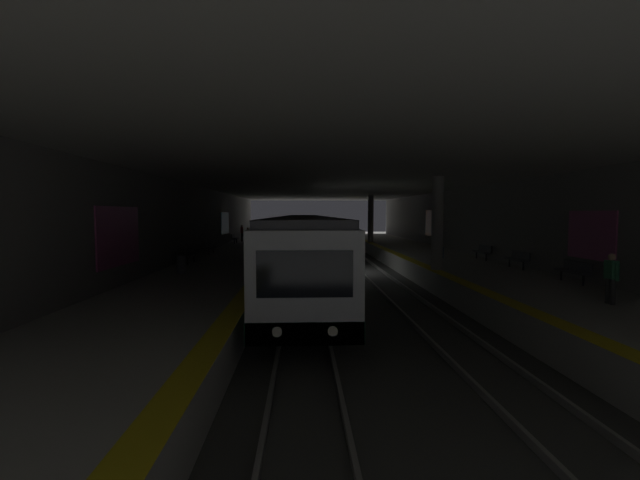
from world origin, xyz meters
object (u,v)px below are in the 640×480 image
at_px(suitcase_rolling, 441,252).
at_px(trash_bin, 181,264).
at_px(metro_train, 303,239).
at_px(backpack_on_floor, 438,246).
at_px(pillar_near, 437,223).
at_px(person_standing_far, 248,235).
at_px(person_walking_mid, 611,277).
at_px(bench_right_far, 235,238).
at_px(bench_right_mid, 210,246).
at_px(pillar_far, 371,218).
at_px(person_waiting_near, 242,232).
at_px(bench_left_far, 483,251).
at_px(bench_left_near, 574,270).
at_px(bench_right_near, 189,254).
at_px(bench_left_mid, 518,258).

height_order(suitcase_rolling, trash_bin, suitcase_rolling).
height_order(metro_train, backpack_on_floor, metro_train).
relative_size(pillar_near, person_standing_far, 2.95).
bearing_deg(backpack_on_floor, suitcase_rolling, 163.33).
height_order(pillar_near, metro_train, pillar_near).
distance_m(person_walking_mid, person_standing_far, 28.64).
height_order(metro_train, bench_right_far, metro_train).
bearing_deg(metro_train, pillar_near, -144.15).
xyz_separation_m(bench_right_mid, backpack_on_floor, (3.45, -16.80, -0.32)).
relative_size(pillar_far, person_waiting_near, 2.79).
bearing_deg(metro_train, bench_left_far, -113.93).
relative_size(pillar_near, metro_train, 0.12).
relative_size(metro_train, person_standing_far, 25.54).
relative_size(bench_left_near, bench_right_near, 1.00).
bearing_deg(bench_right_mid, person_standing_far, -9.88).
xyz_separation_m(bench_right_mid, person_walking_mid, (-16.37, -15.65, 0.31)).
distance_m(bench_left_mid, bench_left_far, 4.11).
xyz_separation_m(bench_left_mid, person_walking_mid, (-8.19, 1.41, 0.31)).
bearing_deg(person_walking_mid, pillar_far, 5.64).
distance_m(metro_train, person_standing_far, 9.21).
height_order(bench_right_far, backpack_on_floor, bench_right_far).
relative_size(bench_left_far, person_walking_mid, 1.10).
xyz_separation_m(bench_left_near, trash_bin, (3.23, 16.33, -0.10)).
height_order(pillar_far, bench_left_far, pillar_far).
relative_size(metro_train, backpack_on_floor, 98.47).
distance_m(pillar_far, bench_left_near, 24.63).
bearing_deg(person_standing_far, bench_left_near, -143.49).
bearing_deg(suitcase_rolling, pillar_near, 159.67).
bearing_deg(bench_left_far, bench_right_near, 93.85).
bearing_deg(metro_train, person_standing_far, 31.77).
xyz_separation_m(bench_right_near, bench_right_far, (15.61, 0.00, 0.00)).
xyz_separation_m(pillar_near, bench_right_near, (3.15, 12.88, -1.75)).
xyz_separation_m(bench_left_far, person_standing_far, (12.60, 15.58, 0.30)).
bearing_deg(bench_right_far, pillar_far, -84.28).
distance_m(bench_right_near, bench_right_mid, 5.22).
distance_m(person_standing_far, trash_bin, 17.84).
xyz_separation_m(bench_right_mid, person_standing_far, (8.52, -1.48, 0.30)).
bearing_deg(person_walking_mid, bench_left_mid, -9.80).
height_order(bench_left_near, bench_left_far, same).
xyz_separation_m(metro_train, bench_left_mid, (-8.87, -10.73, -0.45)).
distance_m(bench_right_mid, bench_right_far, 10.39).
xyz_separation_m(pillar_near, bench_left_near, (-4.15, -4.18, -1.75)).
relative_size(pillar_far, bench_left_near, 2.68).
relative_size(bench_left_mid, suitcase_rolling, 1.71).
height_order(pillar_near, bench_left_far, pillar_near).
bearing_deg(pillar_far, person_walking_mid, -174.36).
bearing_deg(bench_right_near, suitcase_rolling, -81.80).
height_order(pillar_far, person_waiting_near, pillar_far).
xyz_separation_m(bench_left_mid, bench_right_far, (18.57, 17.07, 0.00)).
bearing_deg(person_standing_far, person_walking_mid, -150.35).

